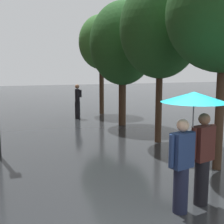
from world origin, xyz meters
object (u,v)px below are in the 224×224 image
Objects in this scene: pedestrian_walking_midground at (78,100)px; street_tree_1 at (161,28)px; street_tree_3 at (101,43)px; street_tree_2 at (123,44)px; couple_under_umbrella at (193,132)px.

street_tree_1 is at bearing -75.18° from pedestrian_walking_midground.
pedestrian_walking_midground is at bearing -147.46° from street_tree_3.
pedestrian_walking_midground is (-1.45, 2.32, -2.60)m from street_tree_2.
street_tree_1 is 6.40m from pedestrian_walking_midground.
street_tree_3 is 3.48m from pedestrian_walking_midground.
street_tree_2 is 3.11× the size of pedestrian_walking_midground.
street_tree_3 reaches higher than pedestrian_walking_midground.
street_tree_2 reaches higher than pedestrian_walking_midground.
street_tree_3 is at bearing 32.54° from pedestrian_walking_midground.
street_tree_1 is at bearing 68.09° from couple_under_umbrella.
street_tree_3 is (0.13, 3.33, 0.32)m from street_tree_2.
street_tree_1 is 5.33m from couple_under_umbrella.
pedestrian_walking_midground is (-1.58, -1.01, -2.92)m from street_tree_3.
pedestrian_walking_midground is (0.32, 9.97, -0.50)m from couple_under_umbrella.
couple_under_umbrella reaches higher than pedestrian_walking_midground.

